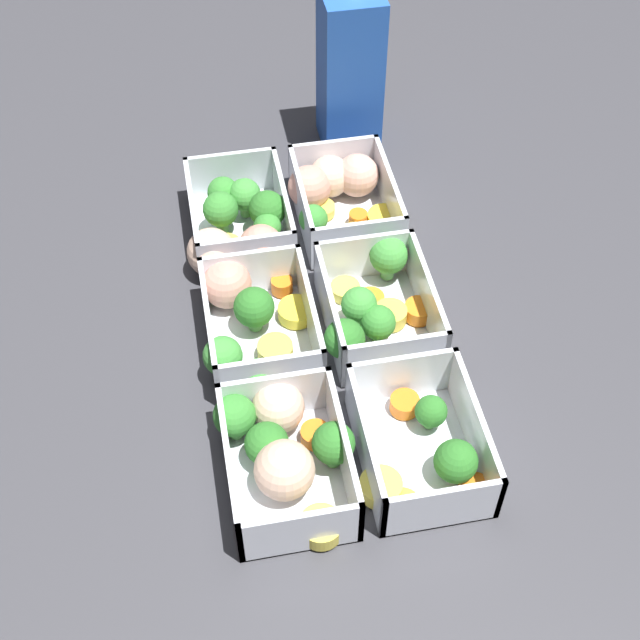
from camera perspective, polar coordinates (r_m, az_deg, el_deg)
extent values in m
plane|color=#38383D|center=(0.87, 0.00, -0.85)|extent=(4.00, 4.00, 0.00)
cube|color=silver|center=(0.97, -5.08, 5.63)|extent=(0.14, 0.10, 0.00)
cube|color=silver|center=(0.96, -8.07, 6.37)|extent=(0.14, 0.01, 0.06)
cube|color=silver|center=(0.96, -2.30, 7.16)|extent=(0.14, 0.01, 0.06)
cube|color=silver|center=(1.01, -5.68, 9.31)|extent=(0.01, 0.10, 0.06)
cube|color=silver|center=(0.91, -4.63, 3.95)|extent=(0.01, 0.10, 0.06)
cylinder|color=orange|center=(0.95, -7.34, 4.47)|extent=(0.03, 0.03, 0.01)
cylinder|color=#519448|center=(0.99, -4.77, 7.09)|extent=(0.01, 0.01, 0.01)
sphere|color=#42933D|center=(0.97, -4.85, 8.00)|extent=(0.04, 0.04, 0.04)
sphere|color=tan|center=(0.92, -3.79, 4.69)|extent=(0.06, 0.06, 0.05)
sphere|color=beige|center=(0.92, -6.97, 4.32)|extent=(0.06, 0.06, 0.05)
cylinder|color=#DBC647|center=(0.95, -5.96, 4.75)|extent=(0.03, 0.03, 0.01)
cylinder|color=#49883F|center=(0.99, -6.13, 7.28)|extent=(0.01, 0.01, 0.01)
sphere|color=#388433|center=(0.98, -6.23, 8.13)|extent=(0.03, 0.03, 0.03)
cylinder|color=#49883F|center=(0.97, -6.27, 6.08)|extent=(0.01, 0.01, 0.02)
sphere|color=#388433|center=(0.95, -6.39, 7.06)|extent=(0.04, 0.04, 0.04)
cylinder|color=#49883F|center=(0.95, -3.34, 5.13)|extent=(0.01, 0.01, 0.02)
sphere|color=#388433|center=(0.94, -3.39, 5.96)|extent=(0.03, 0.03, 0.03)
cylinder|color=#407A37|center=(0.96, -3.33, 6.07)|extent=(0.01, 0.01, 0.02)
sphere|color=#2D7228|center=(0.95, -3.40, 7.10)|extent=(0.04, 0.04, 0.04)
cube|color=silver|center=(0.87, -3.75, -1.31)|extent=(0.14, 0.10, 0.00)
cube|color=silver|center=(0.85, -7.07, -0.64)|extent=(0.14, 0.01, 0.06)
cube|color=silver|center=(0.85, -0.62, 0.29)|extent=(0.14, 0.01, 0.06)
cube|color=silver|center=(0.89, -4.46, 3.06)|extent=(0.01, 0.10, 0.06)
cube|color=silver|center=(0.81, -3.14, -3.77)|extent=(0.01, 0.10, 0.06)
cylinder|color=#DBC647|center=(0.85, -2.89, -1.94)|extent=(0.04, 0.04, 0.01)
cylinder|color=#519448|center=(0.83, -6.12, -3.25)|extent=(0.01, 0.01, 0.02)
sphere|color=#42933D|center=(0.82, -6.25, -2.29)|extent=(0.04, 0.04, 0.04)
sphere|color=tan|center=(0.88, -5.97, 2.30)|extent=(0.05, 0.05, 0.05)
cylinder|color=orange|center=(0.90, -2.45, 2.23)|extent=(0.03, 0.03, 0.02)
cylinder|color=#519448|center=(0.82, -3.96, -4.29)|extent=(0.01, 0.01, 0.01)
sphere|color=#42933D|center=(0.81, -4.02, -3.53)|extent=(0.03, 0.03, 0.03)
cylinder|color=yellow|center=(0.88, -1.53, 0.52)|extent=(0.04, 0.04, 0.01)
cylinder|color=#407A37|center=(0.87, -4.16, -0.14)|extent=(0.01, 0.01, 0.01)
sphere|color=#2D7228|center=(0.86, -4.24, 0.82)|extent=(0.04, 0.04, 0.04)
cube|color=silver|center=(0.78, -2.06, -10.01)|extent=(0.14, 0.10, 0.00)
cube|color=silver|center=(0.75, -5.80, -9.53)|extent=(0.14, 0.01, 0.06)
cube|color=silver|center=(0.76, 1.52, -8.41)|extent=(0.14, 0.01, 0.06)
cube|color=silver|center=(0.79, -2.92, -4.89)|extent=(0.01, 0.10, 0.06)
cube|color=silver|center=(0.72, -1.22, -13.47)|extent=(0.01, 0.10, 0.06)
sphere|color=beige|center=(0.79, -2.69, -5.60)|extent=(0.06, 0.06, 0.05)
cylinder|color=#407A37|center=(0.78, 0.85, -8.76)|extent=(0.01, 0.01, 0.02)
sphere|color=#2D7228|center=(0.76, 0.87, -7.89)|extent=(0.04, 0.04, 0.04)
cylinder|color=#407A37|center=(0.78, -3.36, -8.71)|extent=(0.01, 0.01, 0.01)
sphere|color=#2D7228|center=(0.76, -3.43, -7.92)|extent=(0.04, 0.04, 0.04)
cylinder|color=#49883F|center=(0.80, -5.38, -6.98)|extent=(0.01, 0.01, 0.01)
sphere|color=#388433|center=(0.78, -5.49, -6.11)|extent=(0.04, 0.04, 0.04)
cylinder|color=orange|center=(0.79, -0.30, -7.36)|extent=(0.03, 0.03, 0.01)
cylinder|color=#DBC647|center=(0.74, 0.06, -13.10)|extent=(0.05, 0.05, 0.02)
sphere|color=beige|center=(0.75, -2.29, -9.57)|extent=(0.07, 0.07, 0.05)
cube|color=silver|center=(0.99, 1.61, 6.51)|extent=(0.14, 0.10, 0.00)
cube|color=silver|center=(0.96, -1.19, 7.30)|extent=(0.14, 0.01, 0.06)
cube|color=silver|center=(0.98, 4.45, 7.99)|extent=(0.14, 0.01, 0.06)
cube|color=silver|center=(1.02, 0.85, 10.14)|extent=(0.01, 0.10, 0.06)
cube|color=silver|center=(0.92, 2.52, 4.91)|extent=(0.01, 0.10, 0.06)
cylinder|color=#DBC647|center=(0.99, 0.12, 7.07)|extent=(0.04, 0.04, 0.01)
cylinder|color=orange|center=(0.97, 2.45, 6.51)|extent=(0.02, 0.02, 0.01)
sphere|color=#D19E8C|center=(1.00, 2.40, 9.24)|extent=(0.07, 0.07, 0.05)
cylinder|color=yellow|center=(0.98, 4.13, 6.52)|extent=(0.04, 0.04, 0.01)
cylinder|color=#DBC647|center=(0.95, 2.29, 5.33)|extent=(0.04, 0.04, 0.01)
sphere|color=beige|center=(1.00, 0.64, 9.18)|extent=(0.06, 0.06, 0.05)
cylinder|color=#49883F|center=(0.96, -0.43, 5.70)|extent=(0.01, 0.01, 0.01)
sphere|color=#388433|center=(0.95, -0.43, 6.49)|extent=(0.03, 0.03, 0.03)
sphere|color=tan|center=(0.99, -0.68, 8.52)|extent=(0.06, 0.06, 0.05)
cube|color=silver|center=(0.88, 3.69, -0.23)|extent=(0.14, 0.10, 0.00)
cube|color=silver|center=(0.85, 0.62, 0.46)|extent=(0.14, 0.01, 0.06)
cube|color=silver|center=(0.87, 6.86, 1.35)|extent=(0.14, 0.01, 0.06)
cube|color=silver|center=(0.91, 2.79, 4.05)|extent=(0.01, 0.10, 0.06)
cube|color=silver|center=(0.82, 4.86, -2.56)|extent=(0.01, 0.10, 0.06)
cylinder|color=orange|center=(0.89, 3.25, 1.23)|extent=(0.04, 0.04, 0.01)
cylinder|color=#DBC647|center=(0.90, 1.62, 1.93)|extent=(0.04, 0.04, 0.01)
cylinder|color=orange|center=(0.85, 6.26, -2.03)|extent=(0.03, 0.03, 0.01)
cylinder|color=#DBC647|center=(0.87, 4.59, 0.10)|extent=(0.04, 0.04, 0.02)
cylinder|color=yellow|center=(0.84, 4.12, -2.99)|extent=(0.05, 0.05, 0.02)
cylinder|color=#407A37|center=(0.84, 1.55, -2.16)|extent=(0.01, 0.01, 0.01)
sphere|color=#2D7228|center=(0.83, 1.58, -1.22)|extent=(0.04, 0.04, 0.04)
cylinder|color=#519448|center=(0.87, 2.44, 0.15)|extent=(0.01, 0.01, 0.02)
sphere|color=#42933D|center=(0.86, 2.49, 1.11)|extent=(0.04, 0.04, 0.04)
cylinder|color=#49883F|center=(0.86, 3.69, -0.95)|extent=(0.01, 0.01, 0.01)
sphere|color=#388433|center=(0.85, 3.75, -0.15)|extent=(0.03, 0.03, 0.03)
cylinder|color=#519448|center=(0.92, 4.33, 3.17)|extent=(0.01, 0.01, 0.02)
sphere|color=#42933D|center=(0.90, 4.42, 4.15)|extent=(0.04, 0.04, 0.04)
cylinder|color=orange|center=(0.88, 6.33, 0.61)|extent=(0.04, 0.04, 0.02)
cube|color=silver|center=(0.79, 6.27, -8.62)|extent=(0.14, 0.10, 0.00)
cube|color=silver|center=(0.76, 2.90, -8.18)|extent=(0.14, 0.01, 0.06)
cube|color=silver|center=(0.78, 9.87, -6.95)|extent=(0.14, 0.01, 0.06)
cube|color=silver|center=(0.81, 5.20, -3.64)|extent=(0.01, 0.10, 0.06)
cube|color=silver|center=(0.74, 7.82, -11.86)|extent=(0.01, 0.10, 0.06)
cylinder|color=#407A37|center=(0.81, 7.02, -6.47)|extent=(0.01, 0.01, 0.01)
sphere|color=#2D7228|center=(0.79, 7.12, -5.81)|extent=(0.03, 0.03, 0.03)
cylinder|color=orange|center=(0.77, 9.86, -10.67)|extent=(0.04, 0.04, 0.01)
cylinder|color=#DBC647|center=(0.76, 3.91, -10.64)|extent=(0.05, 0.05, 0.01)
cylinder|color=orange|center=(0.81, 5.43, -5.38)|extent=(0.03, 0.03, 0.01)
cylinder|color=#407A37|center=(0.78, 8.53, -9.68)|extent=(0.01, 0.01, 0.01)
sphere|color=#2D7228|center=(0.76, 8.69, -8.93)|extent=(0.04, 0.04, 0.04)
cylinder|color=yellow|center=(0.76, 5.28, -11.87)|extent=(0.04, 0.04, 0.01)
cube|color=blue|center=(1.04, 1.93, 15.63)|extent=(0.07, 0.07, 0.19)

